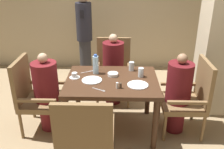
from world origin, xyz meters
TOP-DOWN VIEW (x-y plane):
  - ground_plane at (0.00, 0.00)m, footprint 16.00×16.00m
  - wall_back at (0.00, 2.28)m, footprint 8.00×0.06m
  - pillar_stone at (1.48, 0.58)m, footprint 0.48×0.48m
  - dining_table at (0.00, 0.00)m, footprint 1.15×0.90m
  - chair_left_side at (-1.00, 0.00)m, footprint 0.54×0.54m
  - diner_in_left_chair at (-0.85, 0.00)m, footprint 0.32×0.32m
  - chair_far_side at (0.00, 0.88)m, footprint 0.54×0.54m
  - diner_in_far_chair at (-0.00, 0.72)m, footprint 0.32×0.32m
  - chair_right_side at (1.00, 0.00)m, footprint 0.54×0.54m
  - diner_in_right_chair at (0.85, 0.00)m, footprint 0.32×0.32m
  - chair_near_corner at (-0.23, -0.88)m, footprint 0.54×0.54m
  - standing_host at (-0.54, 1.59)m, footprint 0.28×0.32m
  - plate_main_left at (-0.25, -0.04)m, footprint 0.25×0.25m
  - plate_main_right at (0.31, -0.15)m, footprint 0.25×0.25m
  - teacup_with_saucer at (-0.48, 0.05)m, footprint 0.13×0.13m
  - bowl_small at (0.01, 0.12)m, footprint 0.14×0.14m
  - water_bottle at (-0.22, 0.19)m, footprint 0.08×0.08m
  - glass_tall_near at (0.26, 0.30)m, footprint 0.07×0.07m
  - glass_tall_mid at (0.37, 0.10)m, footprint 0.07×0.07m
  - salt_shaker at (0.07, -0.23)m, footprint 0.03×0.03m
  - pepper_shaker at (0.11, -0.23)m, footprint 0.03×0.03m
  - fork_beside_plate at (-0.13, -0.29)m, footprint 0.16×0.10m
  - knife_beside_plate at (-0.33, 0.24)m, footprint 0.17×0.10m

SIDE VIEW (x-z plane):
  - ground_plane at x=0.00m, z-range 0.00..0.00m
  - chair_left_side at x=-1.00m, z-range 0.02..1.01m
  - chair_far_side at x=0.00m, z-range 0.02..1.01m
  - chair_right_side at x=1.00m, z-range 0.02..1.01m
  - chair_near_corner at x=-0.23m, z-range 0.02..1.01m
  - diner_in_left_chair at x=-0.85m, z-range 0.01..1.09m
  - diner_in_right_chair at x=0.85m, z-range 0.01..1.10m
  - diner_in_far_chair at x=0.00m, z-range 0.01..1.15m
  - dining_table at x=0.00m, z-range 0.27..1.00m
  - knife_beside_plate at x=-0.33m, z-range 0.74..0.74m
  - fork_beside_plate at x=-0.13m, z-range 0.74..0.74m
  - plate_main_left at x=-0.25m, z-range 0.74..0.75m
  - plate_main_right at x=0.31m, z-range 0.74..0.75m
  - bowl_small at x=0.01m, z-range 0.74..0.77m
  - teacup_with_saucer at x=-0.48m, z-range 0.73..0.80m
  - pepper_shaker at x=0.11m, z-range 0.74..0.80m
  - salt_shaker at x=0.07m, z-range 0.74..0.81m
  - glass_tall_near at x=0.26m, z-range 0.74..0.86m
  - glass_tall_mid at x=0.37m, z-range 0.74..0.86m
  - water_bottle at x=-0.22m, z-range 0.73..0.99m
  - standing_host at x=-0.54m, z-range 0.06..1.73m
  - pillar_stone at x=1.48m, z-range 0.00..2.70m
  - wall_back at x=0.00m, z-range 0.00..2.80m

